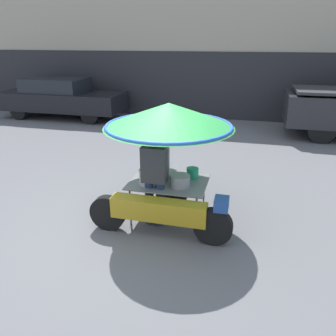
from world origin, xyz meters
name	(u,v)px	position (x,y,z in m)	size (l,w,h in m)	color
ground_plane	(128,229)	(0.00, 0.00, 0.00)	(36.00, 36.00, 0.00)	slate
shopfront_building	(210,57)	(0.00, 9.17, 2.16)	(28.00, 2.06, 4.34)	#B2A893
vendor_motorcycle_cart	(168,131)	(0.52, 0.51, 1.51)	(2.20, 2.01, 1.92)	black
vendor_person	(154,176)	(0.36, 0.28, 0.84)	(0.38, 0.22, 1.51)	navy
parked_car	(61,98)	(-5.26, 6.91, 0.76)	(4.66, 1.68, 1.46)	black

